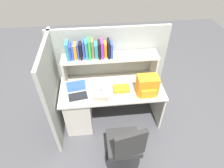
{
  "coord_description": "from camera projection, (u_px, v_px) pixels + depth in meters",
  "views": [
    {
      "loc": [
        -0.22,
        -2.14,
        2.72
      ],
      "look_at": [
        0.0,
        -0.05,
        0.85
      ],
      "focal_mm": 30.32,
      "sensor_mm": 36.0,
      "label": 1
    }
  ],
  "objects": [
    {
      "name": "ground_plane",
      "position": [
        112.0,
        117.0,
        3.42
      ],
      "size": [
        8.0,
        8.0,
        0.0
      ],
      "primitive_type": "plane",
      "color": "#4C4C51"
    },
    {
      "name": "desk",
      "position": [
        88.0,
        104.0,
        3.12
      ],
      "size": [
        1.6,
        0.7,
        0.73
      ],
      "color": "beige",
      "rests_on": "ground_plane"
    },
    {
      "name": "cubicle_partition_rear",
      "position": [
        109.0,
        71.0,
        3.19
      ],
      "size": [
        1.84,
        0.05,
        1.55
      ],
      "primitive_type": "cube",
      "color": "#939991",
      "rests_on": "ground_plane"
    },
    {
      "name": "cubicle_partition_left",
      "position": [
        55.0,
        92.0,
        2.8
      ],
      "size": [
        0.05,
        1.06,
        1.55
      ],
      "primitive_type": "cube",
      "color": "#939991",
      "rests_on": "ground_plane"
    },
    {
      "name": "overhead_hutch",
      "position": [
        110.0,
        62.0,
        2.85
      ],
      "size": [
        1.44,
        0.28,
        0.45
      ],
      "color": "#BCB7AC",
      "rests_on": "desk"
    },
    {
      "name": "reference_books_on_shelf",
      "position": [
        89.0,
        50.0,
        2.68
      ],
      "size": [
        0.66,
        0.18,
        0.29
      ],
      "color": "teal",
      "rests_on": "overhead_hutch"
    },
    {
      "name": "laptop",
      "position": [
        77.0,
        92.0,
        2.78
      ],
      "size": [
        0.35,
        0.3,
        0.22
      ],
      "color": "#B7BABF",
      "rests_on": "desk"
    },
    {
      "name": "backpack",
      "position": [
        147.0,
        86.0,
        2.74
      ],
      "size": [
        0.3,
        0.23,
        0.31
      ],
      "color": "orange",
      "rests_on": "desk"
    },
    {
      "name": "computer_mouse",
      "position": [
        97.0,
        92.0,
        2.84
      ],
      "size": [
        0.1,
        0.12,
        0.03
      ],
      "primitive_type": "cube",
      "rotation": [
        0.0,
        0.0,
        0.48
      ],
      "color": "#7299C6",
      "rests_on": "desk"
    },
    {
      "name": "paper_cup",
      "position": [
        103.0,
        89.0,
        2.84
      ],
      "size": [
        0.08,
        0.08,
        0.1
      ],
      "primitive_type": "cylinder",
      "color": "white",
      "rests_on": "desk"
    },
    {
      "name": "tissue_box",
      "position": [
        101.0,
        97.0,
        2.72
      ],
      "size": [
        0.24,
        0.15,
        0.1
      ],
      "primitive_type": "cube",
      "rotation": [
        0.0,
        0.0,
        -0.15
      ],
      "color": "#BFB299",
      "rests_on": "desk"
    },
    {
      "name": "desk_book_stack",
      "position": [
        121.0,
        89.0,
        2.87
      ],
      "size": [
        0.24,
        0.16,
        0.06
      ],
      "color": "yellow",
      "rests_on": "desk"
    },
    {
      "name": "office_chair",
      "position": [
        125.0,
        148.0,
        2.53
      ],
      "size": [
        0.52,
        0.53,
        0.93
      ],
      "rotation": [
        0.0,
        0.0,
        3.34
      ],
      "color": "black",
      "rests_on": "ground_plane"
    }
  ]
}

